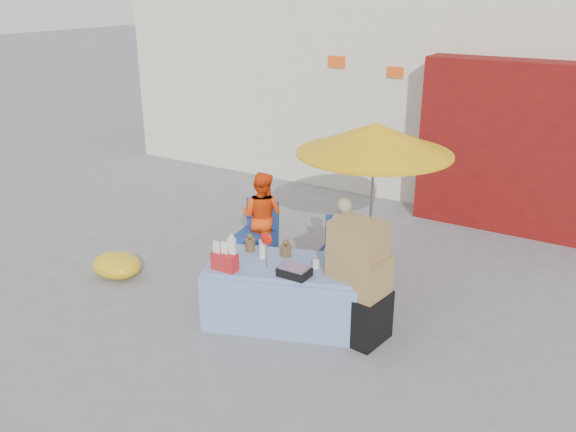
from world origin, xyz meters
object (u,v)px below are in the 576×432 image
Objects in this scene: umbrella at (375,139)px; chair_right at (337,266)px; vendor_beige at (343,239)px; chair_left at (257,245)px; market_table at (290,292)px; vendor_orange at (262,216)px; box_stack at (358,285)px.

chair_right is at bearing -136.76° from umbrella.
vendor_beige is (0.00, 0.13, 0.32)m from chair_right.
chair_left is 0.74× the size of vendor_beige.
chair_left is at bearing -2.54° from vendor_beige.
market_table is at bearing -100.51° from chair_right.
chair_right is at bearing -8.66° from chair_left.
market_table is at bearing -51.01° from chair_left.
market_table is at bearing 125.65° from vendor_orange.
box_stack is at bearing -35.42° from chair_left.
vendor_orange reaches higher than vendor_beige.
vendor_beige is at bearing 123.28° from box_stack.
box_stack is at bearing -70.79° from umbrella.
chair_right is 0.41× the size of umbrella.
vendor_beige is 0.55× the size of umbrella.
chair_left is 1.00× the size of chair_right.
chair_left and chair_right have the same top height.
vendor_beige reaches higher than chair_right.
chair_left is 2.27m from box_stack.
market_table is 2.43× the size of chair_left.
box_stack reaches higher than vendor_orange.
vendor_beige is 1.36m from umbrella.
box_stack is (0.75, -1.01, 0.37)m from chair_right.
vendor_beige is (1.25, 0.00, -0.06)m from vendor_orange.
chair_left is 1.25m from chair_right.
box_stack is at bearing -61.94° from chair_right.
chair_left is 0.63× the size of box_stack.
chair_right is at bearing 126.72° from box_stack.
chair_right is at bearing 67.99° from market_table.
vendor_orange is at bearing 165.19° from chair_right.
box_stack is (0.75, -1.14, 0.05)m from vendor_beige.
umbrella is at bearing 34.58° from chair_right.
box_stack is (2.00, -1.14, -0.01)m from vendor_orange.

